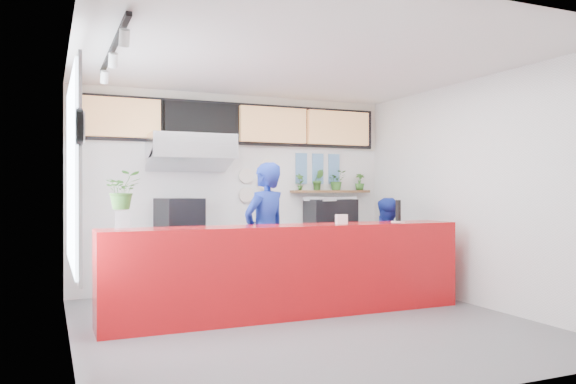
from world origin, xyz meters
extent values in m
plane|color=slate|center=(0.00, 0.00, 0.00)|extent=(5.00, 5.00, 0.00)
plane|color=silver|center=(0.00, 0.00, 3.00)|extent=(5.00, 5.00, 0.00)
plane|color=white|center=(0.00, 2.50, 1.50)|extent=(5.00, 0.00, 5.00)
plane|color=white|center=(-2.50, 0.00, 1.50)|extent=(0.00, 5.00, 5.00)
plane|color=white|center=(2.50, 0.00, 1.50)|extent=(0.00, 5.00, 5.00)
cube|color=red|center=(0.00, 0.40, 0.55)|extent=(4.50, 0.60, 1.10)
cube|color=beige|center=(0.00, 2.49, 2.60)|extent=(5.00, 0.02, 0.80)
cube|color=#B2B5BA|center=(-0.80, 2.20, 0.45)|extent=(1.80, 0.60, 0.90)
cube|color=black|center=(-0.96, 2.20, 1.15)|extent=(0.67, 0.67, 0.51)
cube|color=#B2B5BA|center=(-0.80, 2.15, 2.15)|extent=(1.20, 0.70, 0.35)
cube|color=#B2B5BA|center=(-0.80, 2.15, 1.95)|extent=(1.20, 0.69, 0.31)
cube|color=#B2B5BA|center=(1.50, 2.20, 0.45)|extent=(1.80, 0.60, 0.90)
cube|color=black|center=(1.49, 2.20, 1.14)|extent=(0.75, 0.55, 0.48)
cube|color=#B4B7BC|center=(1.49, 2.20, 1.38)|extent=(0.82, 0.67, 0.07)
cube|color=brown|center=(1.60, 2.40, 1.50)|extent=(1.40, 0.18, 0.04)
cube|color=tan|center=(-1.75, 2.38, 2.55)|extent=(1.10, 0.10, 0.55)
cube|color=black|center=(-0.59, 2.38, 2.55)|extent=(1.10, 0.10, 0.55)
cube|color=tan|center=(0.57, 2.38, 2.55)|extent=(1.10, 0.10, 0.55)
cube|color=tan|center=(1.73, 2.38, 2.55)|extent=(1.10, 0.10, 0.55)
cube|color=black|center=(0.00, 2.46, 2.55)|extent=(4.80, 0.04, 0.65)
cube|color=silver|center=(-2.47, 0.30, 1.70)|extent=(0.04, 2.20, 1.90)
cube|color=#B2B5BA|center=(-2.45, 0.30, 1.70)|extent=(0.03, 2.30, 2.00)
cylinder|color=black|center=(-2.46, -0.90, 2.05)|extent=(0.05, 0.30, 0.30)
cylinder|color=white|center=(-2.43, -0.90, 2.05)|extent=(0.02, 0.26, 0.26)
cube|color=black|center=(-2.10, 0.00, 2.94)|extent=(0.05, 2.40, 0.04)
cylinder|color=silver|center=(0.15, 2.47, 1.75)|extent=(0.24, 0.03, 0.24)
cylinder|color=silver|center=(0.45, 2.47, 1.65)|extent=(0.24, 0.03, 0.24)
cylinder|color=silver|center=(0.15, 2.47, 1.45)|extent=(0.24, 0.03, 0.24)
cylinder|color=silver|center=(0.50, 2.47, 1.90)|extent=(0.24, 0.03, 0.24)
cube|color=#598CBF|center=(1.10, 2.48, 2.00)|extent=(0.20, 0.02, 0.25)
cube|color=#598CBF|center=(1.40, 2.48, 2.00)|extent=(0.20, 0.02, 0.25)
cube|color=#598CBF|center=(1.70, 2.48, 2.00)|extent=(0.20, 0.02, 0.25)
cube|color=#598CBF|center=(1.10, 2.48, 1.75)|extent=(0.20, 0.02, 0.25)
cube|color=#598CBF|center=(1.40, 2.48, 1.75)|extent=(0.20, 0.02, 0.25)
cube|color=#598CBF|center=(1.70, 2.48, 1.75)|extent=(0.20, 0.02, 0.25)
imported|color=navy|center=(-0.08, 1.03, 0.94)|extent=(0.81, 0.70, 1.89)
imported|color=navy|center=(1.66, 0.85, 0.71)|extent=(0.82, 0.72, 1.41)
imported|color=#346724|center=(1.04, 2.40, 1.66)|extent=(0.15, 0.10, 0.27)
imported|color=#346724|center=(1.37, 2.40, 1.69)|extent=(0.22, 0.20, 0.34)
imported|color=#346724|center=(1.71, 2.40, 1.68)|extent=(0.32, 0.28, 0.33)
imported|color=#346724|center=(2.15, 2.40, 1.66)|extent=(0.19, 0.18, 0.28)
cylinder|color=silver|center=(-1.97, 0.31, 1.20)|extent=(0.18, 0.18, 0.20)
imported|color=#346724|center=(-1.97, 0.31, 1.52)|extent=(0.39, 0.34, 0.41)
cube|color=white|center=(0.67, 0.34, 1.16)|extent=(0.15, 0.10, 0.12)
cylinder|color=white|center=(1.55, 0.40, 1.11)|extent=(0.21, 0.21, 0.01)
cylinder|color=black|center=(1.55, 0.40, 1.25)|extent=(0.09, 0.09, 0.28)
camera|label=1|loc=(-2.70, -5.83, 1.53)|focal=35.00mm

